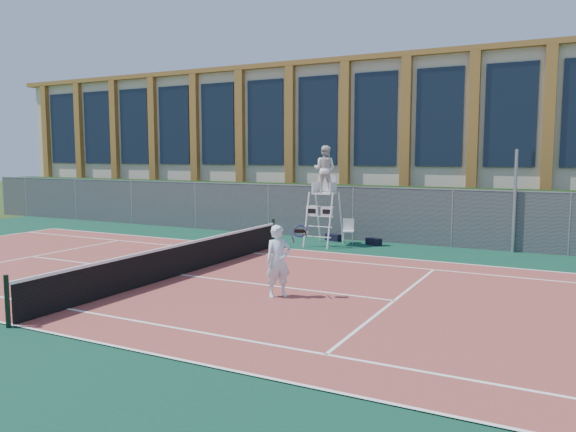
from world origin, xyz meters
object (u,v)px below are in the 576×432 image
at_px(steel_pole, 515,201).
at_px(umpire_chair, 325,172).
at_px(tennis_player, 278,261).
at_px(plastic_chair, 348,229).

height_order(steel_pole, umpire_chair, umpire_chair).
xyz_separation_m(umpire_chair, tennis_player, (2.27, -7.98, -1.94)).
relative_size(plastic_chair, tennis_player, 0.54).
bearing_deg(tennis_player, plastic_chair, 100.42).
distance_m(umpire_chair, plastic_chair, 2.56).
bearing_deg(plastic_chair, umpire_chair, -122.65).
bearing_deg(umpire_chair, tennis_player, -74.14).
distance_m(umpire_chair, tennis_player, 8.52).
bearing_deg(steel_pole, umpire_chair, -166.23).
relative_size(steel_pole, umpire_chair, 0.95).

